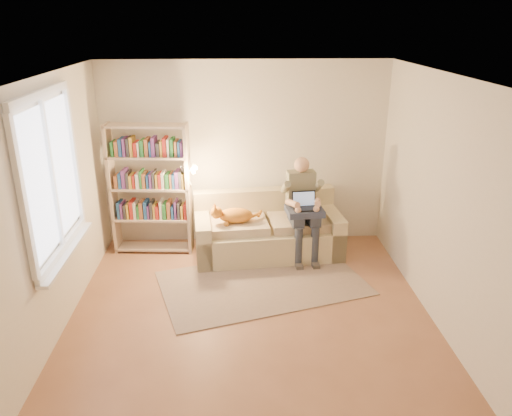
{
  "coord_description": "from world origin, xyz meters",
  "views": [
    {
      "loc": [
        -0.16,
        -4.61,
        3.11
      ],
      "look_at": [
        0.1,
        1.0,
        0.96
      ],
      "focal_mm": 35.0,
      "sensor_mm": 36.0,
      "label": 1
    }
  ],
  "objects_px": {
    "person": "(303,203)",
    "sofa": "(267,233)",
    "laptop": "(302,204)",
    "bookshelf": "(150,183)",
    "cat": "(233,215)"
  },
  "relations": [
    {
      "from": "bookshelf",
      "to": "person",
      "type": "bearing_deg",
      "value": -3.29
    },
    {
      "from": "sofa",
      "to": "person",
      "type": "xyz_separation_m",
      "value": [
        0.46,
        -0.11,
        0.48
      ]
    },
    {
      "from": "person",
      "to": "laptop",
      "type": "height_order",
      "value": "person"
    },
    {
      "from": "laptop",
      "to": "sofa",
      "type": "bearing_deg",
      "value": 147.68
    },
    {
      "from": "cat",
      "to": "laptop",
      "type": "relative_size",
      "value": 2.02
    },
    {
      "from": "cat",
      "to": "bookshelf",
      "type": "distance_m",
      "value": 1.22
    },
    {
      "from": "bookshelf",
      "to": "laptop",
      "type": "bearing_deg",
      "value": -6.54
    },
    {
      "from": "cat",
      "to": "laptop",
      "type": "distance_m",
      "value": 0.93
    },
    {
      "from": "sofa",
      "to": "person",
      "type": "height_order",
      "value": "person"
    },
    {
      "from": "cat",
      "to": "laptop",
      "type": "height_order",
      "value": "laptop"
    },
    {
      "from": "person",
      "to": "cat",
      "type": "relative_size",
      "value": 2.03
    },
    {
      "from": "person",
      "to": "sofa",
      "type": "bearing_deg",
      "value": 161.37
    },
    {
      "from": "person",
      "to": "laptop",
      "type": "distance_m",
      "value": 0.12
    },
    {
      "from": "person",
      "to": "laptop",
      "type": "bearing_deg",
      "value": -105.49
    },
    {
      "from": "person",
      "to": "laptop",
      "type": "xyz_separation_m",
      "value": [
        -0.02,
        -0.12,
        0.02
      ]
    }
  ]
}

